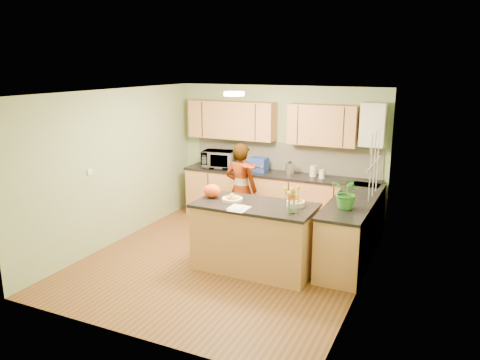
% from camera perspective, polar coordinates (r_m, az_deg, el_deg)
% --- Properties ---
extents(floor, '(4.50, 4.50, 0.00)m').
position_cam_1_polar(floor, '(7.17, -1.72, -9.72)').
color(floor, brown).
rests_on(floor, ground).
extents(ceiling, '(4.00, 4.50, 0.02)m').
position_cam_1_polar(ceiling, '(6.57, -1.89, 10.66)').
color(ceiling, white).
rests_on(ceiling, wall_back).
extents(wall_back, '(4.00, 0.02, 2.50)m').
position_cam_1_polar(wall_back, '(8.78, 4.82, 3.25)').
color(wall_back, '#8DA777').
rests_on(wall_back, floor).
extents(wall_front, '(4.00, 0.02, 2.50)m').
position_cam_1_polar(wall_front, '(4.94, -13.66, -5.71)').
color(wall_front, '#8DA777').
rests_on(wall_front, floor).
extents(wall_left, '(0.02, 4.50, 2.50)m').
position_cam_1_polar(wall_left, '(7.84, -14.98, 1.51)').
color(wall_left, '#8DA777').
rests_on(wall_left, floor).
extents(wall_right, '(0.02, 4.50, 2.50)m').
position_cam_1_polar(wall_right, '(6.15, 15.09, -1.87)').
color(wall_right, '#8DA777').
rests_on(wall_right, floor).
extents(back_counter, '(3.64, 0.62, 0.94)m').
position_cam_1_polar(back_counter, '(8.65, 4.64, -2.22)').
color(back_counter, '#BC844B').
rests_on(back_counter, floor).
extents(right_counter, '(0.62, 2.24, 0.94)m').
position_cam_1_polar(right_counter, '(7.24, 13.55, -5.87)').
color(right_counter, '#BC844B').
rests_on(right_counter, floor).
extents(splashback, '(3.60, 0.02, 0.52)m').
position_cam_1_polar(splashback, '(8.74, 5.39, 2.85)').
color(splashback, beige).
rests_on(splashback, back_counter).
extents(upper_cabinets, '(3.20, 0.34, 0.70)m').
position_cam_1_polar(upper_cabinets, '(8.59, 3.39, 7.09)').
color(upper_cabinets, '#BC844B').
rests_on(upper_cabinets, wall_back).
extents(boiler, '(0.40, 0.30, 0.86)m').
position_cam_1_polar(boiler, '(8.10, 15.93, 6.49)').
color(boiler, white).
rests_on(boiler, wall_back).
extents(window_right, '(0.01, 1.30, 1.05)m').
position_cam_1_polar(window_right, '(6.66, 16.11, 1.91)').
color(window_right, white).
rests_on(window_right, wall_right).
extents(light_switch, '(0.02, 0.09, 0.09)m').
position_cam_1_polar(light_switch, '(7.39, -17.87, 0.95)').
color(light_switch, white).
rests_on(light_switch, wall_left).
extents(ceiling_lamp, '(0.30, 0.30, 0.07)m').
position_cam_1_polar(ceiling_lamp, '(6.84, -0.73, 10.48)').
color(ceiling_lamp, '#FFEABF').
rests_on(ceiling_lamp, ceiling).
extents(peninsula_island, '(1.70, 0.87, 0.97)m').
position_cam_1_polar(peninsula_island, '(6.71, 1.78, -6.91)').
color(peninsula_island, '#BC844B').
rests_on(peninsula_island, floor).
extents(fruit_dish, '(0.30, 0.30, 0.10)m').
position_cam_1_polar(fruit_dish, '(6.68, -0.95, -2.22)').
color(fruit_dish, '#FBE8C9').
rests_on(fruit_dish, peninsula_island).
extents(orange_bowl, '(0.25, 0.25, 0.14)m').
position_cam_1_polar(orange_bowl, '(6.48, 6.82, -2.65)').
color(orange_bowl, '#FBE8C9').
rests_on(orange_bowl, peninsula_island).
extents(flower_vase, '(0.23, 0.23, 0.43)m').
position_cam_1_polar(flower_vase, '(6.11, 6.35, -1.53)').
color(flower_vase, silver).
rests_on(flower_vase, peninsula_island).
extents(orange_bag, '(0.27, 0.24, 0.20)m').
position_cam_1_polar(orange_bag, '(6.86, -3.40, -1.32)').
color(orange_bag, '#FF4E15').
rests_on(orange_bag, peninsula_island).
extents(papers, '(0.23, 0.32, 0.01)m').
position_cam_1_polar(papers, '(6.33, -0.10, -3.50)').
color(papers, white).
rests_on(papers, peninsula_island).
extents(violinist, '(0.61, 0.42, 1.60)m').
position_cam_1_polar(violinist, '(7.95, 0.13, -1.16)').
color(violinist, tan).
rests_on(violinist, floor).
extents(violin, '(0.68, 0.59, 0.17)m').
position_cam_1_polar(violin, '(7.56, 0.81, 1.79)').
color(violin, '#4F0A04').
rests_on(violin, violinist).
extents(microwave, '(0.65, 0.49, 0.33)m').
position_cam_1_polar(microwave, '(8.95, -2.57, 2.54)').
color(microwave, white).
rests_on(microwave, back_counter).
extents(blue_box, '(0.33, 0.25, 0.26)m').
position_cam_1_polar(blue_box, '(8.65, 2.27, 1.90)').
color(blue_box, '#213E99').
rests_on(blue_box, back_counter).
extents(kettle, '(0.15, 0.15, 0.29)m').
position_cam_1_polar(kettle, '(8.43, 6.09, 1.43)').
color(kettle, silver).
rests_on(kettle, back_counter).
extents(jar_cream, '(0.12, 0.12, 0.19)m').
position_cam_1_polar(jar_cream, '(8.36, 8.91, 1.07)').
color(jar_cream, '#FBE8C9').
rests_on(jar_cream, back_counter).
extents(jar_white, '(0.12, 0.12, 0.15)m').
position_cam_1_polar(jar_white, '(8.23, 9.95, 0.70)').
color(jar_white, white).
rests_on(jar_white, back_counter).
extents(potted_plant, '(0.52, 0.49, 0.47)m').
position_cam_1_polar(potted_plant, '(6.54, 12.99, -1.49)').
color(potted_plant, '#307828').
rests_on(potted_plant, right_counter).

